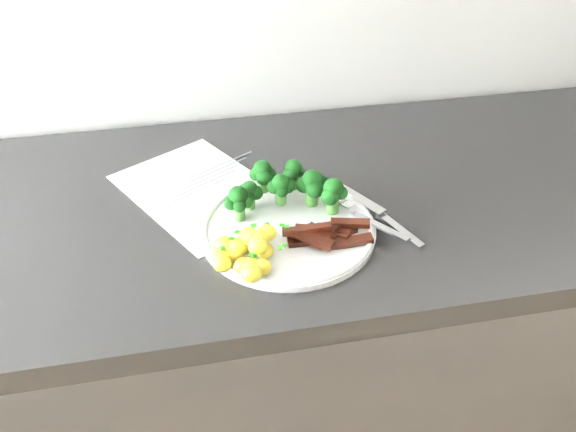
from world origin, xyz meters
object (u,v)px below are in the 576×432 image
Objects in this scene: counter at (291,368)px; recipe_paper at (201,190)px; plate at (288,228)px; potatoes at (247,251)px; broccoli at (285,186)px; fork at (368,218)px; knife at (388,221)px; beef_strips at (325,234)px.

counter is 6.73× the size of recipe_paper.
plate is 0.10m from potatoes.
plate is 2.35× the size of potatoes.
potatoes is (0.05, -0.20, 0.02)m from recipe_paper.
recipe_paper reaches higher than counter.
broccoli reaches higher than potatoes.
plate is 0.12m from fork.
plate is at bearing 174.66° from knife.
fork is at bearing -6.29° from plate.
plate is (-0.02, -0.09, 0.45)m from counter.
plate is 1.99× the size of beef_strips.
fork is (0.12, -0.01, 0.01)m from plate.
fork is at bearing -45.21° from counter.
broccoli reaches higher than fork.
beef_strips is at bearing -65.87° from broccoli.
counter is at bearing 142.53° from knife.
broccoli is 1.05× the size of knife.
fork reaches higher than recipe_paper.
broccoli is at bearing 56.75° from potatoes.
potatoes is (-0.07, -0.06, 0.02)m from plate.
potatoes is at bearing -121.97° from counter.
potatoes is 0.20m from fork.
potatoes is at bearing -75.33° from recipe_paper.
knife is (0.13, -0.10, 0.45)m from counter.
broccoli is at bearing 114.13° from beef_strips.
recipe_paper is 0.18m from plate.
broccoli is 1.42× the size of beef_strips.
beef_strips reaches higher than plate.
broccoli is at bearing 83.66° from plate.
knife is at bearing -37.47° from counter.
recipe_paper is at bearing 134.23° from beef_strips.
beef_strips is at bearing -39.74° from plate.
knife is at bearing -28.41° from recipe_paper.
broccoli is (0.13, -0.08, 0.05)m from recipe_paper.
counter is 12.83× the size of knife.
counter is 12.24× the size of broccoli.
recipe_paper is 2.34× the size of fork.
broccoli is 0.11m from beef_strips.
fork reaches higher than knife.
broccoli is at bearing 150.07° from fork.
knife reaches higher than recipe_paper.
counter is 0.48m from beef_strips.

